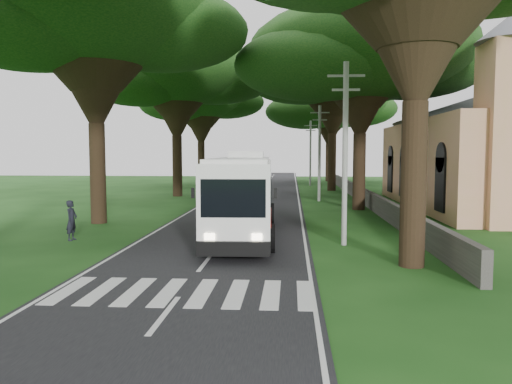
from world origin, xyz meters
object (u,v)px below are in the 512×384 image
at_px(pole_far, 310,152).
at_px(church, 494,141).
at_px(pole_near, 345,151).
at_px(coach_bus, 243,194).
at_px(distant_car_a, 233,184).
at_px(pole_mid, 319,151).
at_px(pedestrian, 72,220).
at_px(distant_car_b, 257,180).

bearing_deg(pole_far, church, -63.18).
height_order(church, pole_near, church).
bearing_deg(pole_near, coach_bus, 153.28).
bearing_deg(pole_near, distant_car_a, 105.46).
bearing_deg(pole_far, coach_bus, -97.12).
xyz_separation_m(pole_near, pole_mid, (0.00, 20.00, 0.00)).
bearing_deg(pole_far, pedestrian, -107.55).
bearing_deg(church, pole_far, 116.82).
height_order(pole_mid, pole_far, same).
height_order(pole_mid, distant_car_a, pole_mid).
relative_size(pole_near, distant_car_b, 2.12).
bearing_deg(pedestrian, distant_car_b, -5.05).
relative_size(distant_car_a, pedestrian, 2.06).
height_order(coach_bus, pedestrian, coach_bus).
distance_m(distant_car_b, pedestrian, 41.17).
bearing_deg(pedestrian, coach_bus, -72.16).
height_order(church, pole_far, church).
bearing_deg(church, pole_near, -128.50).
xyz_separation_m(pole_near, distant_car_a, (-8.50, 30.74, -3.49)).
relative_size(pole_near, distant_car_a, 2.06).
height_order(church, distant_car_b, church).
xyz_separation_m(pole_far, distant_car_b, (-6.63, 1.06, -3.53)).
xyz_separation_m(coach_bus, distant_car_b, (-1.93, 38.70, -1.41)).
xyz_separation_m(pole_near, distant_car_b, (-6.63, 41.06, -3.53)).
bearing_deg(church, distant_car_b, 126.66).
bearing_deg(distant_car_b, pole_near, -74.44).
relative_size(church, pole_far, 3.00).
bearing_deg(pole_near, pole_mid, 90.00).
height_order(pole_mid, pedestrian, pole_mid).
xyz_separation_m(pole_mid, distant_car_b, (-6.63, 21.06, -3.53)).
relative_size(pole_far, distant_car_b, 2.12).
height_order(pole_mid, coach_bus, pole_mid).
distance_m(pole_near, pedestrian, 12.97).
relative_size(pole_near, pedestrian, 4.25).
bearing_deg(coach_bus, distant_car_a, 95.33).
height_order(pole_near, distant_car_b, pole_near).
xyz_separation_m(pole_far, coach_bus, (-4.70, -37.63, -2.11)).
xyz_separation_m(church, distant_car_b, (-18.99, 25.52, -4.26)).
bearing_deg(pedestrian, distant_car_a, -4.37).
bearing_deg(pole_near, distant_car_b, 99.17).
bearing_deg(distant_car_a, pole_mid, 130.84).
height_order(pole_near, pole_mid, same).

